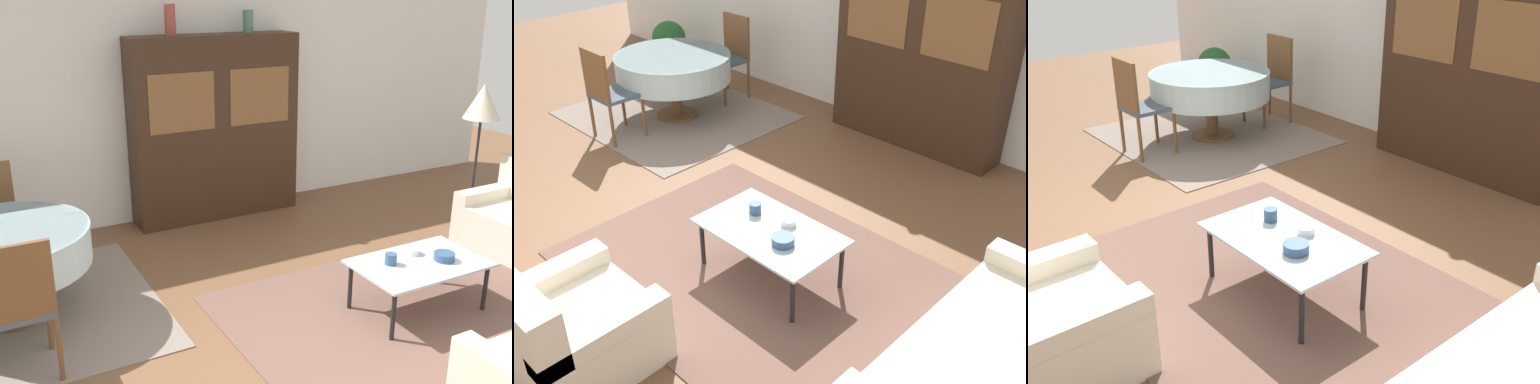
{
  "view_description": "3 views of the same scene",
  "coord_description": "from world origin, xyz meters",
  "views": [
    {
      "loc": [
        -1.91,
        -2.59,
        2.49
      ],
      "look_at": [
        0.2,
        1.4,
        0.95
      ],
      "focal_mm": 42.0,
      "sensor_mm": 36.0,
      "label": 1
    },
    {
      "loc": [
        3.8,
        -1.97,
        2.92
      ],
      "look_at": [
        1.26,
        0.62,
        0.75
      ],
      "focal_mm": 42.0,
      "sensor_mm": 36.0,
      "label": 2
    },
    {
      "loc": [
        3.85,
        -1.55,
        2.31
      ],
      "look_at": [
        1.26,
        0.62,
        0.75
      ],
      "focal_mm": 42.0,
      "sensor_mm": 36.0,
      "label": 3
    }
  ],
  "objects": [
    {
      "name": "ground_plane",
      "position": [
        0.0,
        0.0,
        0.0
      ],
      "size": [
        14.0,
        14.0,
        0.0
      ],
      "primitive_type": "plane",
      "color": "brown"
    },
    {
      "name": "wall_back",
      "position": [
        0.0,
        3.63,
        1.35
      ],
      "size": [
        10.0,
        0.06,
        2.7
      ],
      "color": "white",
      "rests_on": "ground_plane"
    },
    {
      "name": "area_rug",
      "position": [
        1.21,
        0.57,
        0.01
      ],
      "size": [
        2.98,
        2.14,
        0.01
      ],
      "color": "brown",
      "rests_on": "ground_plane"
    },
    {
      "name": "potted_plant",
      "position": [
        -3.15,
        3.05,
        0.37
      ],
      "size": [
        0.48,
        0.48,
        0.66
      ],
      "color": "beige",
      "rests_on": "ground_plane"
    },
    {
      "name": "bowl_small",
      "position": [
        1.32,
        0.76,
        0.45
      ],
      "size": [
        0.11,
        0.11,
        0.05
      ],
      "color": "white",
      "rests_on": "coffee_table"
    },
    {
      "name": "cup",
      "position": [
        1.03,
        0.7,
        0.47
      ],
      "size": [
        0.09,
        0.09,
        0.09
      ],
      "color": "#33517A",
      "rests_on": "coffee_table"
    },
    {
      "name": "dining_chair_near",
      "position": [
        -1.67,
        1.12,
        0.59
      ],
      "size": [
        0.44,
        0.44,
        1.02
      ],
      "color": "brown",
      "rests_on": "dining_rug"
    },
    {
      "name": "dining_rug",
      "position": [
        -1.7,
        2.01,
        0.01
      ],
      "size": [
        2.33,
        2.1,
        0.01
      ],
      "color": "gray",
      "rests_on": "ground_plane"
    },
    {
      "name": "dining_table",
      "position": [
        -1.67,
        2.01,
        0.61
      ],
      "size": [
        1.33,
        1.33,
        0.75
      ],
      "color": "brown",
      "rests_on": "dining_rug"
    },
    {
      "name": "dining_chair_far",
      "position": [
        -1.67,
        2.9,
        0.59
      ],
      "size": [
        0.44,
        0.44,
        1.02
      ],
      "rotation": [
        0.0,
        0.0,
        3.14
      ],
      "color": "brown",
      "rests_on": "dining_rug"
    },
    {
      "name": "display_cabinet",
      "position": [
        0.73,
        3.38,
        1.02
      ],
      "size": [
        1.89,
        0.41,
        2.03
      ],
      "color": "#382316",
      "rests_on": "ground_plane"
    },
    {
      "name": "couch",
      "position": [
        3.03,
        0.65,
        0.3
      ],
      "size": [
        0.83,
        1.8,
        0.84
      ],
      "rotation": [
        0.0,
        0.0,
        1.57
      ],
      "color": "beige",
      "rests_on": "ground_plane"
    },
    {
      "name": "armchair",
      "position": [
        0.99,
        -0.89,
        0.29
      ],
      "size": [
        0.85,
        0.87,
        0.81
      ],
      "color": "beige",
      "rests_on": "ground_plane"
    },
    {
      "name": "coffee_table",
      "position": [
        1.26,
        0.62,
        0.39
      ],
      "size": [
        1.07,
        0.65,
        0.42
      ],
      "color": "black",
      "rests_on": "area_rug"
    },
    {
      "name": "bowl",
      "position": [
        1.45,
        0.55,
        0.46
      ],
      "size": [
        0.16,
        0.16,
        0.06
      ],
      "color": "#33517A",
      "rests_on": "coffee_table"
    }
  ]
}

